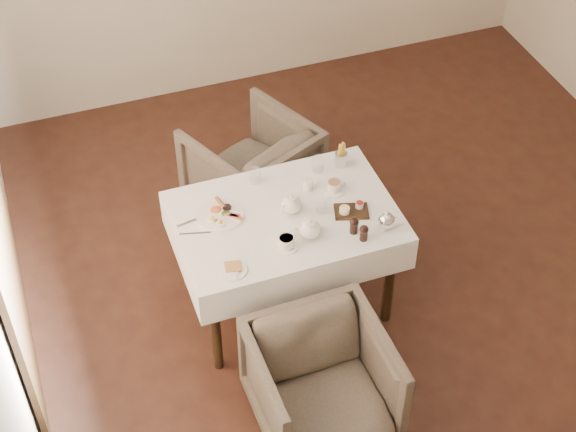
{
  "coord_description": "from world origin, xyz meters",
  "views": [
    {
      "loc": [
        -1.92,
        -3.4,
        4.25
      ],
      "look_at": [
        -0.71,
        -0.01,
        0.82
      ],
      "focal_mm": 55.0,
      "sensor_mm": 36.0,
      "label": 1
    }
  ],
  "objects_px": {
    "armchair_far": "(252,168)",
    "armchair_near": "(322,384)",
    "table": "(285,229)",
    "breakfast_plate": "(220,214)",
    "teapot_centre": "(291,203)"
  },
  "relations": [
    {
      "from": "armchair_far",
      "to": "table",
      "type": "bearing_deg",
      "value": 60.45
    },
    {
      "from": "armchair_far",
      "to": "breakfast_plate",
      "type": "height_order",
      "value": "breakfast_plate"
    },
    {
      "from": "teapot_centre",
      "to": "breakfast_plate",
      "type": "bearing_deg",
      "value": 139.26
    },
    {
      "from": "breakfast_plate",
      "to": "teapot_centre",
      "type": "relative_size",
      "value": 1.67
    },
    {
      "from": "armchair_near",
      "to": "teapot_centre",
      "type": "relative_size",
      "value": 4.44
    },
    {
      "from": "table",
      "to": "breakfast_plate",
      "type": "relative_size",
      "value": 4.66
    },
    {
      "from": "table",
      "to": "breakfast_plate",
      "type": "distance_m",
      "value": 0.4
    },
    {
      "from": "armchair_far",
      "to": "teapot_centre",
      "type": "distance_m",
      "value": 1.03
    },
    {
      "from": "armchair_far",
      "to": "breakfast_plate",
      "type": "xyz_separation_m",
      "value": [
        -0.44,
        -0.8,
        0.42
      ]
    },
    {
      "from": "table",
      "to": "breakfast_plate",
      "type": "xyz_separation_m",
      "value": [
        -0.35,
        0.13,
        0.13
      ]
    },
    {
      "from": "table",
      "to": "armchair_far",
      "type": "xyz_separation_m",
      "value": [
        0.09,
        0.93,
        -0.3
      ]
    },
    {
      "from": "armchair_far",
      "to": "armchair_near",
      "type": "bearing_deg",
      "value": 59.65
    },
    {
      "from": "breakfast_plate",
      "to": "armchair_far",
      "type": "bearing_deg",
      "value": 73.16
    },
    {
      "from": "table",
      "to": "teapot_centre",
      "type": "xyz_separation_m",
      "value": [
        0.04,
        0.01,
        0.18
      ]
    },
    {
      "from": "table",
      "to": "breakfast_plate",
      "type": "bearing_deg",
      "value": 160.39
    }
  ]
}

